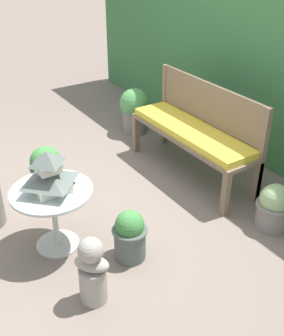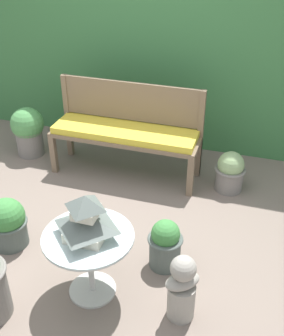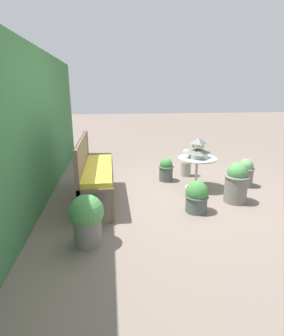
{
  "view_description": "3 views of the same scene",
  "coord_description": "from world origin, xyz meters",
  "px_view_note": "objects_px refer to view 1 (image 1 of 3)",
  "views": [
    {
      "loc": [
        2.9,
        -1.37,
        2.33
      ],
      "look_at": [
        0.17,
        0.41,
        0.42
      ],
      "focal_mm": 45.0,
      "sensor_mm": 36.0,
      "label": 1
    },
    {
      "loc": [
        1.27,
        -2.48,
        2.48
      ],
      "look_at": [
        0.29,
        0.64,
        0.44
      ],
      "focal_mm": 45.0,
      "sensor_mm": 36.0,
      "label": 2
    },
    {
      "loc": [
        -3.86,
        0.96,
        1.64
      ],
      "look_at": [
        0.27,
        0.46,
        0.39
      ],
      "focal_mm": 28.0,
      "sensor_mm": 36.0,
      "label": 3
    }
  ],
  "objects_px": {
    "garden_bench": "(192,135)",
    "garden_bust": "(92,271)",
    "potted_plant_bench_left": "(274,207)",
    "potted_plant_bench_right": "(130,235)",
    "pagoda_birdhouse": "(49,174)",
    "patio_table": "(53,203)",
    "potted_plant_hedge_corner": "(47,168)",
    "potted_plant_table_near": "(135,109)"
  },
  "relations": [
    {
      "from": "garden_bench",
      "to": "potted_plant_bench_right",
      "type": "bearing_deg",
      "value": -58.03
    },
    {
      "from": "garden_bust",
      "to": "potted_plant_bench_left",
      "type": "xyz_separation_m",
      "value": [
        0.12,
        1.69,
        -0.06
      ]
    },
    {
      "from": "pagoda_birdhouse",
      "to": "potted_plant_bench_left",
      "type": "bearing_deg",
      "value": 64.49
    },
    {
      "from": "garden_bust",
      "to": "potted_plant_bench_left",
      "type": "distance_m",
      "value": 1.69
    },
    {
      "from": "patio_table",
      "to": "potted_plant_bench_left",
      "type": "bearing_deg",
      "value": 64.49
    },
    {
      "from": "garden_bench",
      "to": "potted_plant_table_near",
      "type": "distance_m",
      "value": 1.21
    },
    {
      "from": "pagoda_birdhouse",
      "to": "potted_plant_bench_right",
      "type": "xyz_separation_m",
      "value": [
        0.45,
        0.43,
        -0.47
      ]
    },
    {
      "from": "potted_plant_bench_right",
      "to": "potted_plant_table_near",
      "type": "distance_m",
      "value": 2.34
    },
    {
      "from": "potted_plant_bench_right",
      "to": "potted_plant_hedge_corner",
      "type": "relative_size",
      "value": 0.97
    },
    {
      "from": "garden_bench",
      "to": "potted_plant_hedge_corner",
      "type": "height_order",
      "value": "garden_bench"
    },
    {
      "from": "potted_plant_hedge_corner",
      "to": "patio_table",
      "type": "bearing_deg",
      "value": -17.69
    },
    {
      "from": "patio_table",
      "to": "potted_plant_table_near",
      "type": "height_order",
      "value": "potted_plant_table_near"
    },
    {
      "from": "potted_plant_table_near",
      "to": "garden_bench",
      "type": "bearing_deg",
      "value": -3.47
    },
    {
      "from": "potted_plant_table_near",
      "to": "potted_plant_hedge_corner",
      "type": "bearing_deg",
      "value": -66.24
    },
    {
      "from": "garden_bench",
      "to": "potted_plant_bench_left",
      "type": "relative_size",
      "value": 3.66
    },
    {
      "from": "potted_plant_bench_left",
      "to": "potted_plant_table_near",
      "type": "bearing_deg",
      "value": 178.93
    },
    {
      "from": "patio_table",
      "to": "pagoda_birdhouse",
      "type": "relative_size",
      "value": 1.83
    },
    {
      "from": "garden_bench",
      "to": "patio_table",
      "type": "xyz_separation_m",
      "value": [
        0.31,
        -1.64,
        -0.03
      ]
    },
    {
      "from": "pagoda_birdhouse",
      "to": "potted_plant_hedge_corner",
      "type": "xyz_separation_m",
      "value": [
        -0.88,
        0.28,
        -0.47
      ]
    },
    {
      "from": "patio_table",
      "to": "potted_plant_hedge_corner",
      "type": "relative_size",
      "value": 1.44
    },
    {
      "from": "patio_table",
      "to": "potted_plant_table_near",
      "type": "distance_m",
      "value": 2.29
    },
    {
      "from": "garden_bench",
      "to": "garden_bust",
      "type": "bearing_deg",
      "value": -59.16
    },
    {
      "from": "potted_plant_bench_right",
      "to": "potted_plant_hedge_corner",
      "type": "xyz_separation_m",
      "value": [
        -1.33,
        -0.15,
        0.01
      ]
    },
    {
      "from": "garden_bench",
      "to": "patio_table",
      "type": "bearing_deg",
      "value": -79.37
    },
    {
      "from": "garden_bust",
      "to": "potted_plant_hedge_corner",
      "type": "bearing_deg",
      "value": 129.01
    },
    {
      "from": "potted_plant_bench_right",
      "to": "pagoda_birdhouse",
      "type": "bearing_deg",
      "value": -136.15
    },
    {
      "from": "garden_bust",
      "to": "potted_plant_bench_left",
      "type": "relative_size",
      "value": 1.27
    },
    {
      "from": "potted_plant_bench_left",
      "to": "garden_bench",
      "type": "bearing_deg",
      "value": -178.47
    },
    {
      "from": "potted_plant_bench_right",
      "to": "potted_plant_bench_left",
      "type": "xyz_separation_m",
      "value": [
        0.35,
        1.24,
        -0.01
      ]
    },
    {
      "from": "pagoda_birdhouse",
      "to": "potted_plant_table_near",
      "type": "height_order",
      "value": "pagoda_birdhouse"
    },
    {
      "from": "potted_plant_bench_right",
      "to": "potted_plant_bench_left",
      "type": "relative_size",
      "value": 1.03
    },
    {
      "from": "pagoda_birdhouse",
      "to": "garden_bench",
      "type": "bearing_deg",
      "value": 100.63
    },
    {
      "from": "potted_plant_bench_right",
      "to": "potted_plant_bench_left",
      "type": "height_order",
      "value": "potted_plant_bench_right"
    },
    {
      "from": "patio_table",
      "to": "potted_plant_bench_left",
      "type": "distance_m",
      "value": 1.87
    },
    {
      "from": "pagoda_birdhouse",
      "to": "garden_bust",
      "type": "xyz_separation_m",
      "value": [
        0.68,
        -0.02,
        -0.43
      ]
    },
    {
      "from": "garden_bust",
      "to": "potted_plant_table_near",
      "type": "xyz_separation_m",
      "value": [
        -2.19,
        1.73,
        0.04
      ]
    },
    {
      "from": "garden_bench",
      "to": "potted_plant_bench_right",
      "type": "distance_m",
      "value": 1.45
    },
    {
      "from": "potted_plant_hedge_corner",
      "to": "potted_plant_bench_left",
      "type": "bearing_deg",
      "value": 39.76
    },
    {
      "from": "pagoda_birdhouse",
      "to": "garden_bust",
      "type": "relative_size",
      "value": 0.66
    },
    {
      "from": "pagoda_birdhouse",
      "to": "potted_plant_bench_right",
      "type": "distance_m",
      "value": 0.78
    },
    {
      "from": "potted_plant_bench_left",
      "to": "pagoda_birdhouse",
      "type": "bearing_deg",
      "value": -115.51
    },
    {
      "from": "garden_bench",
      "to": "pagoda_birdhouse",
      "type": "height_order",
      "value": "pagoda_birdhouse"
    }
  ]
}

